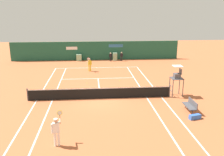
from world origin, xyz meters
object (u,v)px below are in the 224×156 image
umpire_chair (177,77)px  tennis_ball_by_sideline (87,83)px  ball_kid_centre_post (111,56)px  player_on_baseline (90,64)px  tennis_ball_near_service_line (120,80)px  equipment_bag (196,117)px  tennis_ball_mid_court (59,88)px  player_near_side (56,129)px  ball_kid_left_post (121,56)px  player_bench (191,105)px

umpire_chair → tennis_ball_by_sideline: 9.16m
umpire_chair → ball_kid_centre_post: umpire_chair is taller
ball_kid_centre_post → player_on_baseline: bearing=64.0°
ball_kid_centre_post → tennis_ball_near_service_line: bearing=92.1°
equipment_bag → ball_kid_centre_post: 20.76m
equipment_bag → tennis_ball_mid_court: bearing=143.0°
tennis_ball_near_service_line → tennis_ball_by_sideline: size_ratio=1.00×
player_near_side → ball_kid_centre_post: 23.52m
player_near_side → ball_kid_left_post: 23.89m
player_bench → player_on_baseline: bearing=29.7°
ball_kid_centre_post → tennis_ball_mid_court: 13.90m
tennis_ball_near_service_line → tennis_ball_by_sideline: bearing=-169.6°
umpire_chair → ball_kid_left_post: bearing=10.7°
player_near_side → equipment_bag: bearing=8.7°
umpire_chair → tennis_ball_near_service_line: size_ratio=39.53×
tennis_ball_near_service_line → ball_kid_centre_post: bearing=90.9°
player_near_side → ball_kid_centre_post: player_near_side is taller
player_near_side → tennis_ball_mid_court: bearing=88.4°
tennis_ball_near_service_line → tennis_ball_by_sideline: same height
equipment_bag → tennis_ball_near_service_line: 10.71m
equipment_bag → ball_kid_left_post: size_ratio=0.72×
umpire_chair → tennis_ball_near_service_line: umpire_chair is taller
umpire_chair → ball_kid_left_post: size_ratio=2.00×
equipment_bag → ball_kid_left_post: 20.49m
umpire_chair → player_on_baseline: umpire_chair is taller
player_bench → equipment_bag: size_ratio=1.64×
equipment_bag → tennis_ball_by_sideline: equipment_bag is taller
equipment_bag → tennis_ball_by_sideline: bearing=129.5°
ball_kid_left_post → player_bench: bearing=102.7°
ball_kid_left_post → tennis_ball_mid_court: bearing=63.2°
ball_kid_centre_post → tennis_ball_mid_court: size_ratio=18.87×
player_bench → equipment_bag: player_bench is taller
player_bench → tennis_ball_mid_court: bearing=58.0°
player_on_baseline → tennis_ball_by_sideline: size_ratio=26.66×
player_near_side → tennis_ball_near_service_line: (4.93, 12.59, -0.96)m
umpire_chair → ball_kid_centre_post: 16.20m
ball_kid_centre_post → player_bench: bearing=104.4°
equipment_bag → ball_kid_left_post: (-2.72, 20.30, 0.61)m
equipment_bag → player_near_side: 9.53m
umpire_chair → equipment_bag: umpire_chair is taller
equipment_bag → player_near_side: (-9.10, -2.73, 0.83)m
player_near_side → tennis_ball_near_service_line: player_near_side is taller
player_on_baseline → tennis_ball_mid_court: 7.29m
ball_kid_centre_post → ball_kid_left_post: (1.60, -0.00, 0.04)m
umpire_chair → player_near_side: umpire_chair is taller
player_bench → tennis_ball_near_service_line: bearing=26.4°
player_on_baseline → ball_kid_left_post: player_on_baseline is taller
player_near_side → tennis_ball_by_sideline: (1.48, 11.96, -0.96)m
player_near_side → tennis_ball_mid_court: player_near_side is taller
tennis_ball_by_sideline → tennis_ball_mid_court: 3.04m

